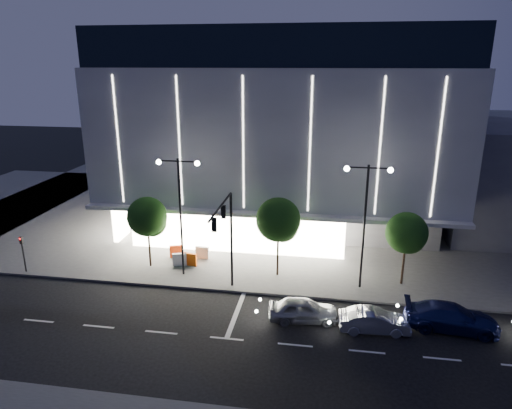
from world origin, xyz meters
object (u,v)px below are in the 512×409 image
object	(u,v)px
car_lead	(303,310)
car_third	(451,317)
tree_left	(148,219)
car_second	(374,321)
ped_signal_far	(23,250)
street_lamp_east	(365,209)
barrier_c	(190,259)
street_lamp_west	(180,200)
barrier_d	(202,252)
barrier_a	(176,251)
barrier_b	(180,259)
traffic_mast	(226,228)
tree_mid	(279,222)
tree_right	(407,235)

from	to	relation	value
car_lead	car_third	bearing A→B (deg)	-93.27
tree_left	car_lead	distance (m)	13.98
tree_left	car_third	bearing A→B (deg)	-14.32
car_second	ped_signal_far	bearing A→B (deg)	76.87
street_lamp_east	barrier_c	distance (m)	14.08
street_lamp_west	ped_signal_far	size ratio (longest dim) A/B	3.00
car_second	barrier_d	bearing A→B (deg)	52.50
barrier_a	barrier_d	bearing A→B (deg)	-15.40
tree_left	barrier_b	world-z (taller)	tree_left
traffic_mast	ped_signal_far	size ratio (longest dim) A/B	2.36
street_lamp_west	barrier_b	size ratio (longest dim) A/B	8.18
traffic_mast	barrier_d	distance (m)	7.91
street_lamp_east	tree_mid	distance (m)	6.27
street_lamp_east	car_lead	xyz separation A→B (m)	(-3.71, -4.82, -5.22)
barrier_b	car_second	bearing A→B (deg)	-40.22
street_lamp_east	barrier_c	xyz separation A→B (m)	(-12.95, 1.55, -5.31)
tree_right	barrier_d	size ratio (longest dim) A/B	5.01
car_lead	barrier_c	size ratio (longest dim) A/B	3.95
barrier_a	barrier_b	distance (m)	1.66
street_lamp_east	barrier_b	bearing A→B (deg)	174.11
street_lamp_east	tree_left	bearing A→B (deg)	176.35
barrier_c	car_lead	bearing A→B (deg)	-26.41
street_lamp_west	ped_signal_far	bearing A→B (deg)	-172.87
tree_left	car_lead	bearing A→B (deg)	-25.47
street_lamp_west	barrier_b	distance (m)	5.55
barrier_b	barrier_c	distance (m)	0.82
barrier_b	tree_left	bearing A→B (deg)	175.28
traffic_mast	tree_left	world-z (taller)	traffic_mast
street_lamp_west	tree_left	size ratio (longest dim) A/B	1.57
tree_left	tree_right	size ratio (longest dim) A/B	1.04
barrier_a	barrier_b	size ratio (longest dim) A/B	1.00
street_lamp_east	barrier_c	bearing A→B (deg)	173.16
barrier_c	barrier_d	xyz separation A→B (m)	(0.59, 1.45, 0.00)
ped_signal_far	tree_right	world-z (taller)	tree_right
street_lamp_east	ped_signal_far	world-z (taller)	street_lamp_east
car_lead	car_second	xyz separation A→B (m)	(4.23, -0.51, -0.05)
street_lamp_east	traffic_mast	bearing A→B (deg)	-163.52
tree_mid	barrier_d	xyz separation A→B (m)	(-6.39, 1.98, -3.68)
traffic_mast	barrier_d	world-z (taller)	traffic_mast
tree_right	car_third	distance (m)	6.55
barrier_b	tree_mid	bearing A→B (deg)	-17.86
traffic_mast	barrier_c	xyz separation A→B (m)	(-3.95, 4.22, -4.38)
traffic_mast	car_third	world-z (taller)	traffic_mast
car_third	barrier_d	size ratio (longest dim) A/B	4.96
ped_signal_far	tree_left	xyz separation A→B (m)	(9.03, 2.52, 2.15)
tree_right	car_second	xyz separation A→B (m)	(-2.51, -6.35, -3.20)
traffic_mast	car_lead	size ratio (longest dim) A/B	1.63
car_third	barrier_a	size ratio (longest dim) A/B	4.96
street_lamp_west	street_lamp_east	world-z (taller)	same
car_lead	barrier_c	xyz separation A→B (m)	(-9.24, 6.37, -0.09)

